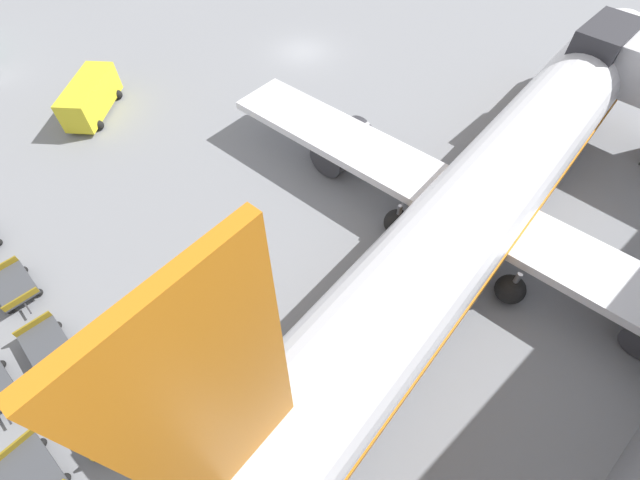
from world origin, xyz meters
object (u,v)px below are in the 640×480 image
(airplane, at_px, (491,190))
(baggage_dolly_row_mid_a_col_d, at_px, (98,421))
(baggage_dolly_row_near_col_d, at_px, (32,474))
(service_van, at_px, (90,97))
(baggage_dolly_row_mid_a_col_c, at_px, (47,346))
(baggage_dolly_row_mid_a_col_b, at_px, (14,286))

(airplane, relative_size, baggage_dolly_row_mid_a_col_d, 11.78)
(baggage_dolly_row_near_col_d, relative_size, baggage_dolly_row_mid_a_col_d, 1.01)
(service_van, distance_m, baggage_dolly_row_mid_a_col_c, 17.28)
(baggage_dolly_row_mid_a_col_b, relative_size, baggage_dolly_row_mid_a_col_d, 1.00)
(baggage_dolly_row_near_col_d, bearing_deg, airplane, 81.12)
(baggage_dolly_row_mid_a_col_c, xyz_separation_m, baggage_dolly_row_mid_a_col_d, (4.29, 0.33, 0.00))
(baggage_dolly_row_near_col_d, xyz_separation_m, baggage_dolly_row_mid_a_col_c, (-4.49, 2.18, 0.00))
(baggage_dolly_row_near_col_d, bearing_deg, baggage_dolly_row_mid_a_col_b, 166.30)
(airplane, height_order, baggage_dolly_row_mid_a_col_d, airplane)
(airplane, bearing_deg, baggage_dolly_row_near_col_d, -98.88)
(baggage_dolly_row_mid_a_col_b, bearing_deg, airplane, 58.52)
(service_van, bearing_deg, baggage_dolly_row_mid_a_col_d, -23.08)
(airplane, relative_size, baggage_dolly_row_near_col_d, 11.70)
(baggage_dolly_row_near_col_d, height_order, baggage_dolly_row_mid_a_col_c, same)
(baggage_dolly_row_mid_a_col_b, distance_m, baggage_dolly_row_mid_a_col_c, 4.02)
(service_van, bearing_deg, baggage_dolly_row_mid_a_col_c, -29.68)
(baggage_dolly_row_near_col_d, distance_m, baggage_dolly_row_mid_a_col_d, 2.51)
(airplane, distance_m, service_van, 25.28)
(airplane, xyz_separation_m, service_van, (-22.84, -10.71, -1.71))
(airplane, xyz_separation_m, baggage_dolly_row_near_col_d, (-3.35, -21.44, -2.42))
(airplane, bearing_deg, baggage_dolly_row_mid_a_col_b, -121.48)
(airplane, xyz_separation_m, baggage_dolly_row_mid_a_col_c, (-7.84, -19.26, -2.42))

